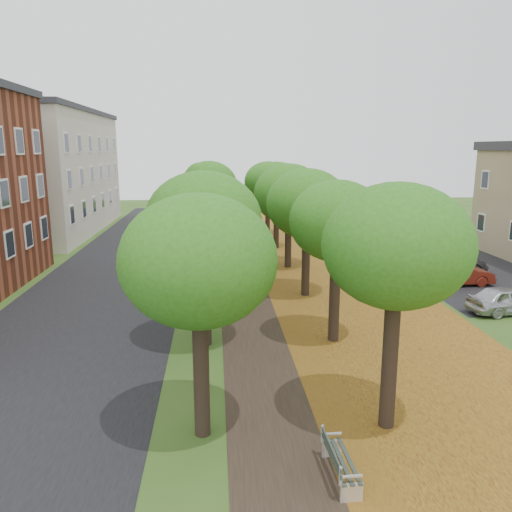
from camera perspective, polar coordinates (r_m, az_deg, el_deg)
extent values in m
plane|color=#2D4C19|center=(13.71, 3.68, -19.20)|extent=(120.00, 120.00, 0.00)
cube|color=black|center=(28.10, -16.28, -3.00)|extent=(8.00, 70.00, 0.01)
cube|color=black|center=(27.56, -0.81, -2.79)|extent=(3.20, 70.00, 0.01)
cube|color=olive|center=(28.33, 9.34, -2.54)|extent=(7.50, 70.00, 0.01)
cube|color=black|center=(32.31, 23.70, -1.60)|extent=(9.00, 16.00, 0.01)
cylinder|color=black|center=(12.80, -6.27, -13.18)|extent=(0.40, 0.40, 3.33)
ellipsoid|color=#286615|center=(11.85, -6.60, -0.31)|extent=(3.87, 3.87, 3.29)
cylinder|color=black|center=(18.40, -5.79, -5.16)|extent=(0.40, 0.40, 3.33)
ellipsoid|color=#286615|center=(17.75, -6.00, 3.88)|extent=(3.87, 3.87, 3.29)
cylinder|color=black|center=(24.20, -5.55, -0.92)|extent=(0.40, 0.40, 3.33)
ellipsoid|color=#286615|center=(23.71, -5.69, 5.97)|extent=(3.87, 3.87, 3.29)
cylinder|color=black|center=(30.07, -5.40, 1.67)|extent=(0.40, 0.40, 3.33)
ellipsoid|color=#286615|center=(29.68, -5.51, 7.22)|extent=(3.87, 3.87, 3.29)
cylinder|color=black|center=(35.99, -5.29, 3.41)|extent=(0.40, 0.40, 3.33)
ellipsoid|color=#286615|center=(35.66, -5.39, 8.05)|extent=(3.87, 3.87, 3.29)
cylinder|color=black|center=(41.93, -5.22, 4.66)|extent=(0.40, 0.40, 3.33)
ellipsoid|color=#286615|center=(41.65, -5.30, 8.65)|extent=(3.87, 3.87, 3.29)
cylinder|color=black|center=(13.52, 15.00, -12.11)|extent=(0.40, 0.40, 3.33)
ellipsoid|color=#286615|center=(12.63, 15.72, 0.08)|extent=(3.87, 3.87, 3.29)
cylinder|color=black|center=(18.91, 8.96, -4.77)|extent=(0.40, 0.40, 3.33)
ellipsoid|color=#286615|center=(18.28, 9.26, 4.02)|extent=(3.87, 3.87, 3.29)
cylinder|color=black|center=(24.59, 5.71, -0.72)|extent=(0.40, 0.40, 3.33)
ellipsoid|color=#286615|center=(24.10, 5.86, 6.07)|extent=(3.87, 3.87, 3.29)
cylinder|color=black|center=(30.38, 3.70, 1.81)|extent=(0.40, 0.40, 3.33)
ellipsoid|color=#286615|center=(30.00, 3.77, 7.30)|extent=(3.87, 3.87, 3.29)
cylinder|color=black|center=(36.25, 2.33, 3.52)|extent=(0.40, 0.40, 3.33)
ellipsoid|color=#286615|center=(35.92, 2.37, 8.13)|extent=(3.87, 3.87, 3.29)
cylinder|color=black|center=(42.15, 1.34, 4.75)|extent=(0.40, 0.40, 3.33)
ellipsoid|color=#286615|center=(41.87, 1.36, 8.71)|extent=(3.87, 3.87, 3.29)
cube|color=beige|center=(47.14, -23.78, 8.59)|extent=(10.00, 20.00, 10.00)
cube|color=#2D2D33|center=(47.19, -24.34, 14.89)|extent=(10.30, 20.30, 0.40)
cube|color=#29342C|center=(11.98, 9.74, -22.04)|extent=(0.48, 1.72, 0.04)
cube|color=#29342C|center=(11.78, 8.55, -21.15)|extent=(0.08, 1.71, 0.25)
cube|color=silver|center=(11.51, 10.86, -25.04)|extent=(0.48, 0.07, 0.43)
cube|color=silver|center=(12.73, 8.69, -20.91)|extent=(0.48, 0.07, 0.43)
cube|color=silver|center=(11.28, 10.95, -23.48)|extent=(0.43, 0.07, 0.04)
cube|color=silver|center=(12.52, 8.75, -19.43)|extent=(0.43, 0.07, 0.04)
imported|color=#B6B6BB|center=(24.67, 26.84, -4.49)|extent=(3.73, 1.91, 1.22)
imported|color=maroon|center=(28.60, 22.03, -1.90)|extent=(3.74, 1.41, 1.22)
imported|color=#36363B|center=(31.04, 20.43, -0.45)|extent=(5.46, 3.10, 1.49)
imported|color=white|center=(34.90, 16.90, 1.07)|extent=(5.59, 3.75, 1.42)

